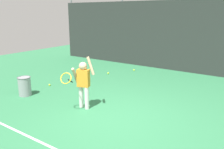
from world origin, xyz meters
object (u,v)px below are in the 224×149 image
object	(u,v)px
tennis_ball_5	(108,73)
tennis_player	(83,81)
tennis_ball_3	(134,70)
ball_hopper	(25,86)
tennis_ball_4	(50,85)

from	to	relation	value
tennis_ball_5	tennis_player	bearing A→B (deg)	-64.83
tennis_player	tennis_ball_3	world-z (taller)	tennis_player
ball_hopper	tennis_ball_5	size ratio (longest dim) A/B	8.52
tennis_ball_4	tennis_ball_3	bearing A→B (deg)	69.32
ball_hopper	tennis_ball_3	distance (m)	4.61
tennis_ball_4	ball_hopper	bearing A→B (deg)	-82.98
tennis_ball_4	tennis_ball_5	size ratio (longest dim) A/B	1.00
tennis_player	tennis_ball_3	xyz separation A→B (m)	(-0.89, 4.19, -0.69)
ball_hopper	tennis_ball_4	bearing A→B (deg)	97.02
tennis_player	ball_hopper	xyz separation A→B (m)	(-2.06, -0.27, -0.44)
tennis_player	tennis_ball_5	size ratio (longest dim) A/B	20.46
ball_hopper	tennis_ball_4	distance (m)	1.06
tennis_ball_3	tennis_ball_4	bearing A→B (deg)	-110.68
tennis_player	tennis_ball_4	xyz separation A→B (m)	(-2.18, 0.76, -0.69)
tennis_ball_5	tennis_ball_4	bearing A→B (deg)	-106.50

